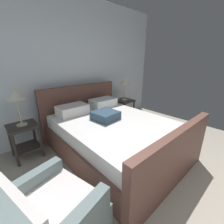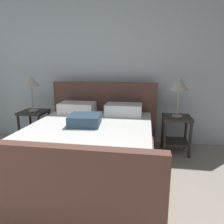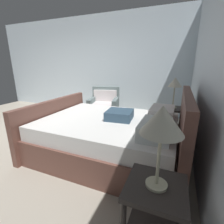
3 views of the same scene
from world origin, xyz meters
name	(u,v)px [view 1 (image 1 of 3)]	position (x,y,z in m)	size (l,w,h in m)	color
wall_back	(73,68)	(0.00, 3.30, 1.45)	(5.10, 0.12, 2.89)	silver
bed	(113,134)	(-0.04, 1.97, 0.35)	(1.83, 2.35, 1.10)	brown
nightstand_right	(124,107)	(1.18, 2.82, 0.40)	(0.44, 0.44, 0.60)	#2F2925
table_lamp_right	(125,81)	(1.18, 2.82, 1.09)	(0.29, 0.29, 0.61)	#B7B293
nightstand_left	(25,136)	(-1.26, 2.85, 0.40)	(0.44, 0.44, 0.60)	#2F2925
table_lamp_left	(15,95)	(-1.26, 2.85, 1.11)	(0.28, 0.28, 0.63)	#B7B293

